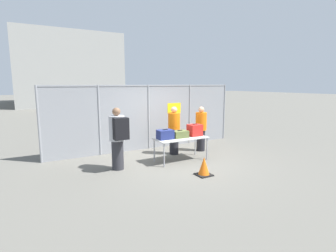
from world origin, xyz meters
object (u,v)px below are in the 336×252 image
Objects in this scene: suitcase_olive at (180,134)px; security_worker_far at (201,128)px; utility_trailer at (144,126)px; inspection_table at (181,139)px; traveler_hooded at (118,136)px; security_worker_near at (174,130)px; suitcase_red at (195,130)px; suitcase_navy at (165,134)px; traffic_cone at (204,167)px.

security_worker_far is (1.33, 0.66, -0.02)m from suitcase_olive.
suitcase_olive is at bearing -99.44° from utility_trailer.
traveler_hooded is at bearing 176.70° from inspection_table.
security_worker_near is at bearing -26.57° from security_worker_far.
security_worker_near is at bearing 8.44° from traveler_hooded.
suitcase_red is 1.00m from security_worker_far.
utility_trailer is at bearing 88.17° from suitcase_red.
suitcase_navy is 1.03m from security_worker_near.
inspection_table is 1.55m from traffic_cone.
suitcase_red reaches higher than utility_trailer.
traveler_hooded is 5.08m from utility_trailer.
suitcase_olive is at bearing 3.91° from security_worker_far.
traffic_cone is at bearing -48.75° from traveler_hooded.
security_worker_far is 2.71m from traffic_cone.
suitcase_navy is 1.96m from security_worker_far.
traffic_cone is at bearing 32.51° from security_worker_far.
traffic_cone is at bearing 77.98° from security_worker_near.
inspection_table is at bearing 82.15° from traffic_cone.
suitcase_navy is 0.97× the size of suitcase_olive.
utility_trailer is (0.49, 3.58, -0.41)m from security_worker_near.
suitcase_navy reaches higher than suitcase_olive.
inspection_table is 2.06m from traveler_hooded.
suitcase_navy is 1.15× the size of suitcase_red.
security_worker_near reaches higher than utility_trailer.
suitcase_navy is 0.97× the size of traffic_cone.
suitcase_navy is 0.29× the size of security_worker_near.
suitcase_navy is 1.10m from suitcase_red.
suitcase_navy is 0.11× the size of utility_trailer.
security_worker_near is at bearing 74.69° from inspection_table.
security_worker_far is 0.37× the size of utility_trailer.
utility_trailer is at bearing 80.85° from inspection_table.
suitcase_navy is (-0.54, 0.07, 0.20)m from inspection_table.
traffic_cone is (0.33, -1.53, -0.66)m from suitcase_navy.
security_worker_near reaches higher than security_worker_far.
security_worker_far is (1.31, 0.71, 0.15)m from inspection_table.
suitcase_olive is 0.59m from suitcase_red.
suitcase_navy is at bearing -9.74° from traveler_hooded.
inspection_table is 3.40× the size of traffic_cone.
security_worker_far reaches higher than inspection_table.
traveler_hooded is 3.56× the size of traffic_cone.
utility_trailer is (0.72, 4.32, -0.41)m from suitcase_olive.
traffic_cone is (-0.19, -1.51, -0.63)m from suitcase_olive.
security_worker_far is at bearing 1.91° from traveler_hooded.
traveler_hooded is at bearing 139.29° from traffic_cone.
utility_trailer is at bearing -99.29° from security_worker_near.
utility_trailer reaches higher than traffic_cone.
suitcase_olive is 4.40m from utility_trailer.
security_worker_far reaches higher than suitcase_red.
security_worker_near is 1.10m from security_worker_far.
suitcase_navy is at bearing 41.94° from security_worker_near.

